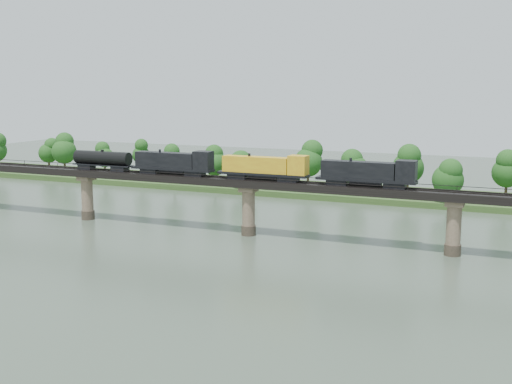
% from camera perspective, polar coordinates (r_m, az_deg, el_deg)
% --- Properties ---
extents(ground, '(400.00, 400.00, 0.00)m').
position_cam_1_polar(ground, '(105.07, -7.33, -7.28)').
color(ground, '#364436').
rests_on(ground, ground).
extents(far_bank, '(300.00, 24.00, 1.60)m').
position_cam_1_polar(far_bank, '(181.46, 6.36, 0.11)').
color(far_bank, '#2B481D').
rests_on(far_bank, ground).
extents(bridge, '(236.00, 30.00, 11.50)m').
position_cam_1_polar(bridge, '(129.74, -0.67, -1.50)').
color(bridge, '#473A2D').
rests_on(bridge, ground).
extents(bridge_superstructure, '(220.00, 4.90, 0.75)m').
position_cam_1_polar(bridge_superstructure, '(128.69, -0.67, 1.27)').
color(bridge_superstructure, black).
rests_on(bridge_superstructure, bridge).
extents(far_treeline, '(289.06, 17.54, 13.60)m').
position_cam_1_polar(far_treeline, '(178.65, 3.47, 2.60)').
color(far_treeline, '#382619').
rests_on(far_treeline, far_bank).
extents(freight_train, '(76.05, 2.96, 5.23)m').
position_cam_1_polar(freight_train, '(129.87, -2.13, 2.33)').
color(freight_train, black).
rests_on(freight_train, bridge).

